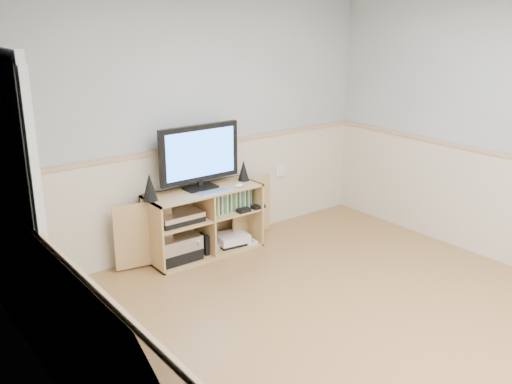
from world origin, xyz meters
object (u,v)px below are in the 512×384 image
monitor (200,155)px  game_consoles (230,240)px  media_cabinet (201,220)px  keyboard (215,192)px

monitor → game_consoles: monitor is taller
media_cabinet → monitor: size_ratio=2.12×
media_cabinet → keyboard: (0.04, -0.19, 0.32)m
media_cabinet → monitor: monitor is taller
media_cabinet → game_consoles: size_ratio=3.88×
game_consoles → monitor: bearing=168.3°
monitor → game_consoles: (0.29, -0.06, -0.91)m
media_cabinet → keyboard: size_ratio=5.59×
monitor → game_consoles: bearing=-11.7°
media_cabinet → monitor: (0.00, -0.00, 0.65)m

